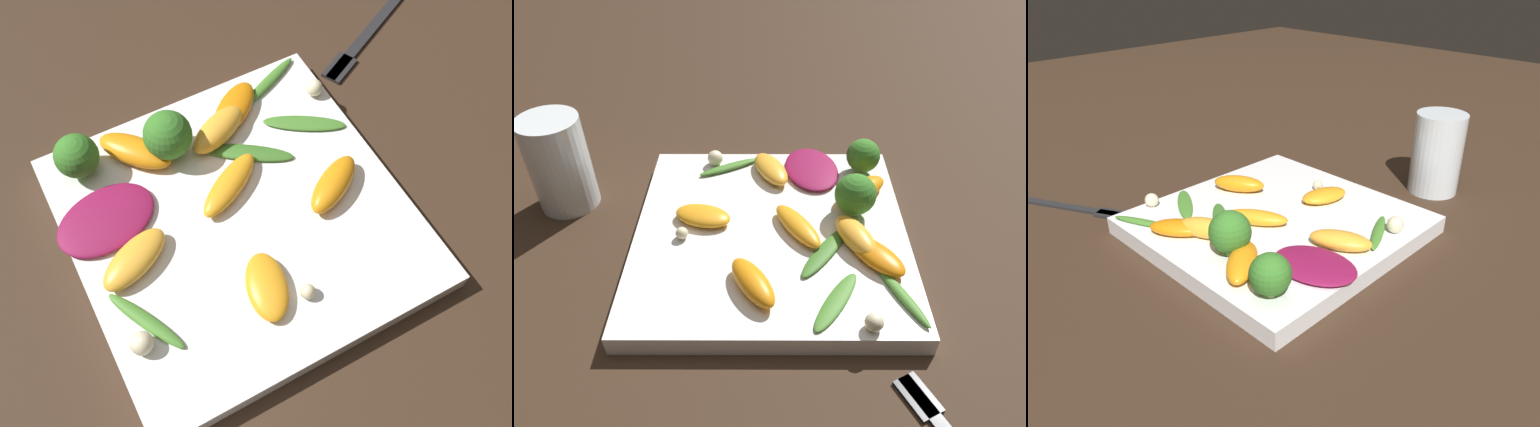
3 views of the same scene
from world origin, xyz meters
The scene contains 20 objects.
ground_plane centered at (0.00, 0.00, 0.00)m, with size 2.40×2.40×0.00m, color #382619.
plate centered at (0.00, 0.00, 0.01)m, with size 0.28×0.28×0.02m.
fork centered at (-0.22, -0.14, 0.00)m, with size 0.16×0.09×0.01m.
radicchio_leaf_0 centered at (0.10, -0.05, 0.03)m, with size 0.10×0.08×0.01m.
orange_segment_0 centered at (-0.01, -0.03, 0.03)m, with size 0.08×0.06×0.02m.
orange_segment_1 centered at (0.05, -0.10, 0.03)m, with size 0.07×0.07×0.02m.
orange_segment_2 centered at (0.01, 0.07, 0.03)m, with size 0.05×0.07×0.01m.
orange_segment_3 centered at (-0.05, -0.10, 0.03)m, with size 0.07×0.06×0.02m.
orange_segment_4 centered at (-0.08, 0.02, 0.03)m, with size 0.07×0.06×0.02m.
orange_segment_5 centered at (-0.02, -0.08, 0.03)m, with size 0.07×0.05×0.02m.
orange_segment_6 centered at (0.09, 0.00, 0.03)m, with size 0.07×0.05×0.02m.
broccoli_floret_0 centered at (0.02, -0.09, 0.05)m, with size 0.04×0.04×0.05m.
broccoli_floret_1 centered at (0.10, -0.11, 0.04)m, with size 0.04×0.04×0.04m.
arugula_sprig_0 centered at (-0.10, -0.06, 0.02)m, with size 0.07×0.05×0.00m.
arugula_sprig_1 centered at (-0.04, -0.05, 0.02)m, with size 0.08×0.06×0.01m.
arugula_sprig_2 centered at (-0.09, -0.12, 0.02)m, with size 0.08×0.04×0.01m.
arugula_sprig_3 centered at (0.11, 0.05, 0.02)m, with size 0.04×0.07×0.01m.
macadamia_nut_0 centered at (0.12, 0.07, 0.03)m, with size 0.02×0.02×0.02m.
macadamia_nut_1 centered at (-0.13, -0.09, 0.03)m, with size 0.02×0.02×0.02m.
macadamia_nut_2 centered at (-0.02, 0.09, 0.03)m, with size 0.01×0.01×0.01m.
Camera 1 is at (0.10, 0.22, 0.46)m, focal length 42.00 mm.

